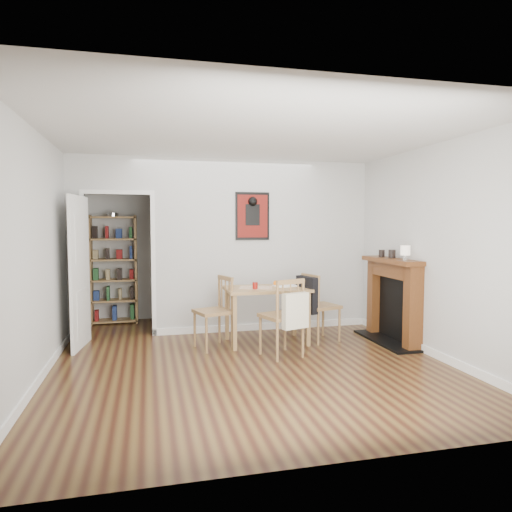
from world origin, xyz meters
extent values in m
plane|color=brown|center=(0.00, 0.00, 0.00)|extent=(5.20, 5.20, 0.00)
plane|color=#BCBCBA|center=(0.00, 2.60, 1.30)|extent=(4.50, 0.00, 4.50)
plane|color=#BCBCBA|center=(0.00, -2.60, 1.30)|extent=(4.50, 0.00, 4.50)
plane|color=#BCBCBA|center=(-2.25, 0.00, 1.30)|extent=(0.00, 5.20, 5.20)
plane|color=#BCBCBA|center=(2.25, 0.00, 1.30)|extent=(0.00, 5.20, 5.20)
plane|color=silver|center=(0.00, 0.00, 2.60)|extent=(5.20, 5.20, 0.00)
cube|color=#BCBCBA|center=(0.57, 1.40, 1.30)|extent=(3.35, 0.10, 2.60)
cube|color=#BCBCBA|center=(-2.12, 1.40, 1.30)|extent=(0.25, 0.10, 2.60)
cube|color=#BCBCBA|center=(-1.55, 1.40, 2.33)|extent=(0.90, 0.10, 0.55)
cube|color=white|center=(-2.03, 1.40, 1.02)|extent=(0.06, 0.14, 2.05)
cube|color=white|center=(-1.07, 1.40, 1.02)|extent=(0.06, 0.14, 2.05)
cube|color=white|center=(0.57, 1.34, 0.05)|extent=(3.35, 0.02, 0.10)
cube|color=white|center=(-2.24, -0.60, 0.05)|extent=(0.02, 4.00, 0.10)
cube|color=white|center=(2.24, -0.60, 0.05)|extent=(0.02, 4.00, 0.10)
cube|color=white|center=(-2.02, 0.93, 1.00)|extent=(0.15, 0.80, 2.00)
cube|color=black|center=(0.40, 1.33, 1.75)|extent=(0.52, 0.02, 0.72)
cube|color=maroon|center=(0.40, 1.32, 1.75)|extent=(0.46, 0.00, 0.64)
cube|color=#9B7C48|center=(0.43, 0.59, 0.74)|extent=(1.12, 0.71, 0.04)
cube|color=#9B7C48|center=(-0.07, 0.29, 0.36)|extent=(0.05, 0.05, 0.72)
cube|color=#9B7C48|center=(0.93, 0.29, 0.36)|extent=(0.05, 0.05, 0.72)
cube|color=#9B7C48|center=(-0.07, 0.88, 0.36)|extent=(0.05, 0.05, 0.72)
cube|color=#9B7C48|center=(0.93, 0.88, 0.36)|extent=(0.05, 0.05, 0.72)
cube|color=black|center=(0.96, 0.46, 0.67)|extent=(0.21, 0.40, 0.50)
cube|color=beige|center=(0.53, -0.30, 0.61)|extent=(0.35, 0.21, 0.42)
cube|color=#9B7C48|center=(-2.05, 2.40, 0.89)|extent=(0.04, 0.30, 1.78)
cube|color=#9B7C48|center=(-1.34, 2.40, 0.89)|extent=(0.04, 0.30, 1.78)
cube|color=#9B7C48|center=(-1.70, 2.40, 0.04)|extent=(0.75, 0.30, 0.03)
cube|color=#9B7C48|center=(-1.70, 2.40, 0.71)|extent=(0.75, 0.30, 0.03)
cube|color=#9B7C48|center=(-1.70, 2.40, 1.74)|extent=(0.75, 0.30, 0.03)
cube|color=maroon|center=(-1.70, 2.40, 0.89)|extent=(0.65, 0.24, 0.24)
cube|color=brown|center=(2.15, -0.24, 0.55)|extent=(0.20, 0.16, 1.10)
cube|color=brown|center=(2.15, 0.74, 0.55)|extent=(0.20, 0.16, 1.10)
cube|color=brown|center=(2.12, 0.25, 1.13)|extent=(0.30, 1.21, 0.06)
cube|color=brown|center=(2.15, 0.25, 1.00)|extent=(0.20, 0.85, 0.20)
cube|color=black|center=(2.21, 0.25, 0.45)|extent=(0.08, 0.81, 0.88)
cube|color=black|center=(2.09, 0.25, 0.01)|extent=(0.45, 1.25, 0.03)
cylinder|color=maroon|center=(0.24, 0.48, 0.81)|extent=(0.07, 0.07, 0.09)
sphere|color=orange|center=(0.59, 0.71, 0.80)|extent=(0.08, 0.08, 0.08)
cube|color=beige|center=(0.28, 0.61, 0.77)|extent=(0.52, 0.45, 0.00)
cube|color=white|center=(0.71, 0.65, 0.77)|extent=(0.34, 0.27, 0.02)
cylinder|color=silver|center=(2.07, -0.16, 1.20)|extent=(0.06, 0.06, 0.07)
cylinder|color=beige|center=(2.07, -0.16, 1.29)|extent=(0.12, 0.12, 0.12)
cylinder|color=black|center=(2.14, 0.29, 1.22)|extent=(0.10, 0.10, 0.12)
cylinder|color=black|center=(2.11, 0.51, 1.21)|extent=(0.08, 0.08, 0.10)
camera|label=1|loc=(-1.14, -5.39, 1.63)|focal=32.00mm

